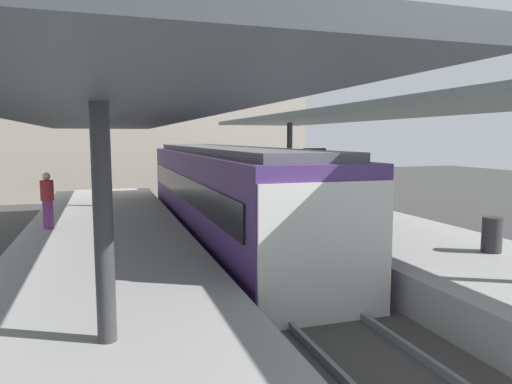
% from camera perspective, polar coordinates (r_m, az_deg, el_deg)
% --- Properties ---
extents(ground_plane, '(80.00, 80.00, 0.00)m').
position_cam_1_polar(ground_plane, '(12.09, 0.98, -10.62)').
color(ground_plane, '#383835').
extents(platform_left, '(4.40, 28.00, 1.00)m').
position_cam_1_polar(platform_left, '(11.34, -17.75, -9.47)').
color(platform_left, '#9E9E99').
rests_on(platform_left, ground_plane).
extents(platform_right, '(4.40, 28.00, 1.00)m').
position_cam_1_polar(platform_right, '(13.64, 16.37, -6.73)').
color(platform_right, '#9E9E99').
rests_on(platform_right, ground_plane).
extents(track_ballast, '(3.20, 28.00, 0.20)m').
position_cam_1_polar(track_ballast, '(12.06, 0.98, -10.17)').
color(track_ballast, '#423F3D').
rests_on(track_ballast, ground_plane).
extents(rail_near_side, '(0.08, 28.00, 0.14)m').
position_cam_1_polar(rail_near_side, '(11.81, -2.37, -9.68)').
color(rail_near_side, slate).
rests_on(rail_near_side, track_ballast).
extents(rail_far_side, '(0.08, 28.00, 0.14)m').
position_cam_1_polar(rail_far_side, '(12.26, 4.20, -9.08)').
color(rail_far_side, slate).
rests_on(rail_far_side, track_ballast).
extents(commuter_train, '(2.78, 15.31, 3.10)m').
position_cam_1_polar(commuter_train, '(15.61, -3.93, -0.25)').
color(commuter_train, '#472D6B').
rests_on(commuter_train, track_ballast).
extents(canopy_left, '(4.18, 21.00, 3.17)m').
position_cam_1_polar(canopy_left, '(12.33, -18.37, 8.46)').
color(canopy_left, '#333335').
rests_on(canopy_left, platform_left).
extents(canopy_right, '(4.18, 21.00, 3.39)m').
position_cam_1_polar(canopy_right, '(14.48, 13.69, 9.12)').
color(canopy_right, '#333335').
rests_on(canopy_right, platform_right).
extents(platform_bench, '(1.40, 0.41, 0.86)m').
position_cam_1_polar(platform_bench, '(14.17, 11.68, -2.14)').
color(platform_bench, black).
rests_on(platform_bench, platform_right).
extents(platform_sign, '(0.90, 0.08, 2.21)m').
position_cam_1_polar(platform_sign, '(17.60, 7.13, 3.41)').
color(platform_sign, '#262628').
rests_on(platform_sign, platform_right).
extents(litter_bin, '(0.44, 0.44, 0.80)m').
position_cam_1_polar(litter_bin, '(11.91, 26.80, -4.66)').
color(litter_bin, '#2D2D30').
rests_on(litter_bin, platform_right).
extents(passenger_near_bench, '(0.36, 0.36, 1.61)m').
position_cam_1_polar(passenger_near_bench, '(14.56, -24.06, -0.88)').
color(passenger_near_bench, '#7A337A').
rests_on(passenger_near_bench, platform_left).
extents(station_building_backdrop, '(18.00, 6.00, 11.00)m').
position_cam_1_polar(station_building_backdrop, '(31.17, -11.85, 9.95)').
color(station_building_backdrop, '#A89E8E').
rests_on(station_building_backdrop, ground_plane).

